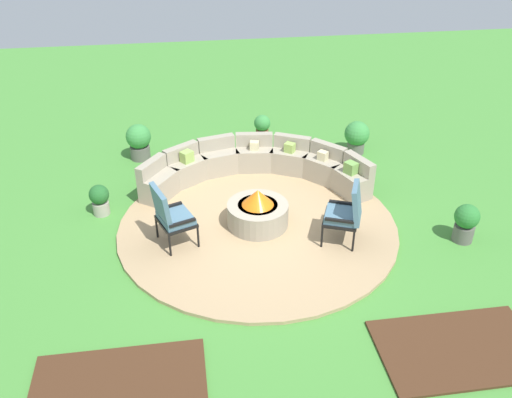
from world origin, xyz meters
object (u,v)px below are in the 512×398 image
object	(u,v)px
potted_plant_1	(262,127)
potted_plant_2	(466,222)
curved_stone_bench	(255,166)
lounge_chair_front_left	(170,215)
potted_plant_3	(139,140)
lounge_chair_front_right	(347,212)
potted_plant_4	(357,136)
fire_pit	(258,211)
potted_plant_0	(100,199)

from	to	relation	value
potted_plant_1	potted_plant_2	xyz separation A→B (m)	(2.72, -4.23, -0.00)
curved_stone_bench	potted_plant_2	world-z (taller)	curved_stone_bench
curved_stone_bench	lounge_chair_front_left	size ratio (longest dim) A/B	3.97
potted_plant_1	potted_plant_2	size ratio (longest dim) A/B	0.97
curved_stone_bench	potted_plant_3	world-z (taller)	curved_stone_bench
lounge_chair_front_right	potted_plant_4	world-z (taller)	lounge_chair_front_right
potted_plant_1	fire_pit	bearing A→B (deg)	-100.25
fire_pit	potted_plant_1	xyz separation A→B (m)	(0.61, 3.35, 0.05)
lounge_chair_front_left	potted_plant_3	size ratio (longest dim) A/B	1.40
potted_plant_1	potted_plant_2	bearing A→B (deg)	-57.27
lounge_chair_front_right	potted_plant_4	xyz separation A→B (m)	(1.19, 3.21, -0.21)
curved_stone_bench	potted_plant_2	xyz separation A→B (m)	(3.14, -2.44, 0.01)
potted_plant_3	potted_plant_4	bearing A→B (deg)	-4.92
fire_pit	lounge_chair_front_left	bearing A→B (deg)	-166.47
lounge_chair_front_left	potted_plant_2	bearing A→B (deg)	62.54
potted_plant_4	potted_plant_0	bearing A→B (deg)	-161.86
lounge_chair_front_left	potted_plant_2	xyz separation A→B (m)	(4.79, -0.53, -0.25)
lounge_chair_front_right	potted_plant_0	world-z (taller)	lounge_chair_front_right
curved_stone_bench	potted_plant_0	size ratio (longest dim) A/B	7.44
potted_plant_0	potted_plant_1	bearing A→B (deg)	37.20
lounge_chair_front_right	potted_plant_3	xyz separation A→B (m)	(-3.44, 3.61, -0.19)
lounge_chair_front_right	potted_plant_2	xyz separation A→B (m)	(1.98, -0.22, -0.24)
fire_pit	potted_plant_0	xyz separation A→B (m)	(-2.71, 0.83, -0.00)
fire_pit	lounge_chair_front_right	world-z (taller)	lounge_chair_front_right
potted_plant_3	potted_plant_4	xyz separation A→B (m)	(4.63, -0.40, -0.03)
fire_pit	potted_plant_1	size ratio (longest dim) A/B	1.60
fire_pit	potted_plant_2	xyz separation A→B (m)	(3.33, -0.88, 0.05)
fire_pit	lounge_chair_front_left	world-z (taller)	lounge_chair_front_left
lounge_chair_front_right	potted_plant_4	size ratio (longest dim) A/B	1.47
fire_pit	potted_plant_1	bearing A→B (deg)	79.75
lounge_chair_front_right	potted_plant_2	distance (m)	2.00
potted_plant_0	potted_plant_3	xyz separation A→B (m)	(0.62, 2.12, 0.11)
lounge_chair_front_right	potted_plant_1	xyz separation A→B (m)	(-0.74, 4.01, -0.24)
lounge_chair_front_left	potted_plant_3	bearing A→B (deg)	169.60
lounge_chair_front_left	potted_plant_3	xyz separation A→B (m)	(-0.63, 3.30, -0.20)
curved_stone_bench	lounge_chair_front_left	world-z (taller)	lounge_chair_front_left
curved_stone_bench	potted_plant_3	distance (m)	2.67
potted_plant_1	potted_plant_3	distance (m)	2.72
curved_stone_bench	potted_plant_1	xyz separation A→B (m)	(0.42, 1.79, 0.01)
fire_pit	curved_stone_bench	size ratio (longest dim) A/B	0.24
potted_plant_1	potted_plant_4	bearing A→B (deg)	-22.42
curved_stone_bench	potted_plant_3	bearing A→B (deg)	148.59
lounge_chair_front_left	potted_plant_1	world-z (taller)	lounge_chair_front_left
potted_plant_1	potted_plant_2	distance (m)	5.03
curved_stone_bench	potted_plant_3	size ratio (longest dim) A/B	5.56
lounge_chair_front_left	potted_plant_2	distance (m)	4.82
fire_pit	potted_plant_2	world-z (taller)	fire_pit
fire_pit	potted_plant_0	world-z (taller)	fire_pit
lounge_chair_front_right	potted_plant_1	size ratio (longest dim) A/B	1.61
potted_plant_0	potted_plant_2	distance (m)	6.28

